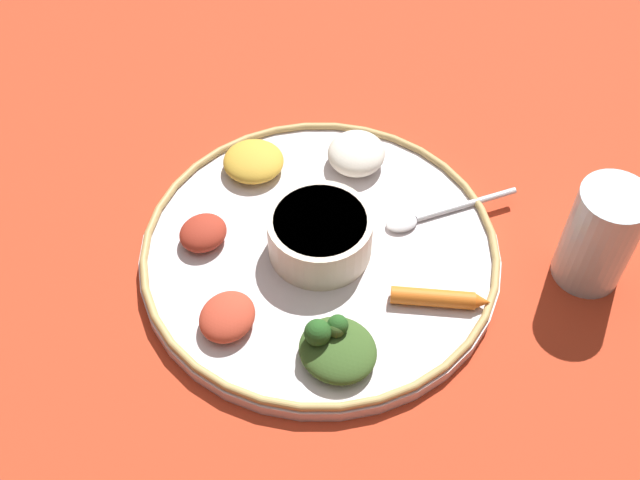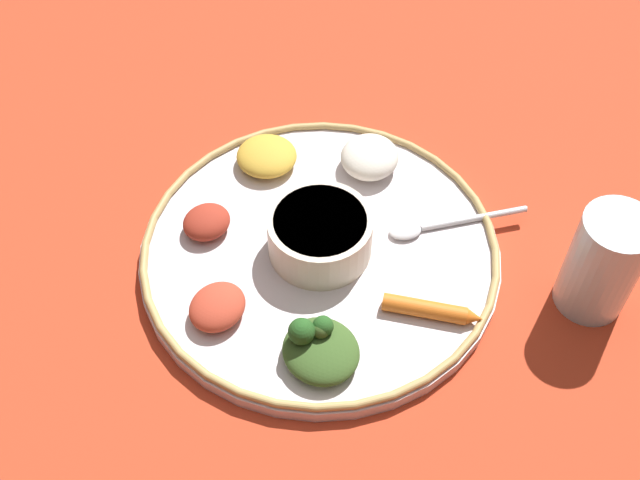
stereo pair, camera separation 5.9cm
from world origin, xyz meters
TOP-DOWN VIEW (x-y plane):
  - ground_plane at (0.00, 0.00)m, footprint 2.40×2.40m
  - platter at (0.00, 0.00)m, footprint 0.37×0.37m
  - platter_rim at (0.00, 0.00)m, footprint 0.36×0.36m
  - center_bowl at (0.00, 0.00)m, footprint 0.10×0.10m
  - spoon at (0.12, -0.02)m, footprint 0.15×0.04m
  - greens_pile at (-0.05, -0.12)m, footprint 0.09×0.09m
  - carrot_near_spoon at (0.07, -0.11)m, footprint 0.09×0.07m
  - mound_beet at (-0.10, 0.07)m, footprint 0.06×0.06m
  - mound_rice_white at (0.09, 0.09)m, footprint 0.09×0.09m
  - mound_berbere_red at (-0.12, -0.04)m, footprint 0.08×0.08m
  - mound_lentil_yellow at (-0.01, 0.13)m, footprint 0.09×0.09m
  - drinking_glass at (0.23, -0.14)m, footprint 0.07×0.07m

SIDE VIEW (x-z plane):
  - ground_plane at x=0.00m, z-range 0.00..0.00m
  - platter at x=0.00m, z-range 0.00..0.01m
  - platter_rim at x=0.00m, z-range 0.01..0.02m
  - spoon at x=0.12m, z-range 0.01..0.02m
  - carrot_near_spoon at x=0.07m, z-range 0.01..0.03m
  - mound_beet at x=-0.10m, z-range 0.01..0.04m
  - mound_lentil_yellow at x=-0.01m, z-range 0.01..0.04m
  - mound_berbere_red at x=-0.12m, z-range 0.01..0.04m
  - greens_pile at x=-0.05m, z-range 0.01..0.05m
  - mound_rice_white at x=0.09m, z-range 0.01..0.05m
  - center_bowl at x=0.00m, z-range 0.02..0.06m
  - drinking_glass at x=0.23m, z-range -0.01..0.11m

